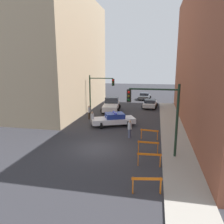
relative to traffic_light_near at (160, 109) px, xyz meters
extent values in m
plane|color=#2D2D33|center=(-4.73, 0.49, -3.53)|extent=(120.00, 120.00, 0.00)
cube|color=#9E998E|center=(1.47, 0.49, -3.47)|extent=(2.40, 44.00, 0.12)
cube|color=tan|center=(-16.73, 14.49, 4.40)|extent=(14.00, 20.00, 15.85)
cylinder|color=black|center=(1.17, 0.01, -0.81)|extent=(0.18, 0.18, 5.20)
cylinder|color=black|center=(-0.53, 0.01, 1.39)|extent=(3.40, 0.12, 0.12)
cube|color=black|center=(-2.23, 0.01, 0.89)|extent=(0.30, 0.22, 0.90)
sphere|color=red|center=(-2.23, -0.14, 1.16)|extent=(0.18, 0.18, 0.18)
sphere|color=#4C3D0C|center=(-2.23, -0.14, 0.89)|extent=(0.18, 0.18, 0.18)
sphere|color=#0C4219|center=(-2.23, -0.14, 0.62)|extent=(0.18, 0.18, 0.18)
cylinder|color=black|center=(-9.13, 12.88, -0.93)|extent=(0.18, 0.18, 5.20)
cylinder|color=black|center=(-7.53, 12.88, 1.27)|extent=(3.20, 0.12, 0.12)
cube|color=black|center=(-5.93, 12.88, 0.77)|extent=(0.30, 0.22, 0.90)
sphere|color=red|center=(-5.93, 12.73, 1.04)|extent=(0.18, 0.18, 0.18)
sphere|color=#4C3D0C|center=(-5.93, 12.73, 0.77)|extent=(0.18, 0.18, 0.18)
sphere|color=#0C4219|center=(-5.93, 12.73, 0.50)|extent=(0.18, 0.18, 0.18)
cube|color=white|center=(-4.85, 7.35, -2.93)|extent=(5.05, 3.55, 0.55)
cube|color=navy|center=(-4.67, 7.42, -2.39)|extent=(2.45, 2.27, 0.52)
cylinder|color=black|center=(-5.85, 5.99, -3.20)|extent=(0.46, 0.69, 0.66)
cylinder|color=black|center=(-6.52, 7.56, -3.20)|extent=(0.46, 0.69, 0.66)
cylinder|color=black|center=(-3.17, 7.14, -3.20)|extent=(0.46, 0.69, 0.66)
cylinder|color=black|center=(-3.84, 8.70, -3.20)|extent=(0.46, 0.69, 0.66)
cube|color=#2633BF|center=(-4.67, 7.42, -2.07)|extent=(0.73, 1.35, 0.12)
cube|color=silver|center=(-6.57, 14.61, -2.78)|extent=(2.59, 5.59, 0.70)
cube|color=#2D333D|center=(-6.69, 15.68, -2.03)|extent=(2.02, 1.92, 0.80)
cylinder|color=black|center=(-7.67, 16.17, -3.13)|extent=(0.82, 0.35, 0.80)
cylinder|color=black|center=(-5.84, 16.38, -3.13)|extent=(0.82, 0.35, 0.80)
cylinder|color=black|center=(-7.29, 12.84, -3.13)|extent=(0.82, 0.35, 0.80)
cylinder|color=black|center=(-5.46, 13.05, -3.13)|extent=(0.82, 0.35, 0.80)
cube|color=silver|center=(-1.19, 18.49, -2.96)|extent=(2.11, 4.42, 0.52)
cube|color=#232833|center=(-1.20, 18.32, -2.46)|extent=(1.71, 1.92, 0.48)
cylinder|color=black|center=(-1.92, 19.88, -3.22)|extent=(0.63, 0.26, 0.62)
cylinder|color=black|center=(-0.27, 19.76, -3.22)|extent=(0.63, 0.26, 0.62)
cylinder|color=black|center=(-2.11, 17.22, -3.22)|extent=(0.63, 0.26, 0.62)
cylinder|color=black|center=(-0.46, 17.10, -3.22)|extent=(0.63, 0.26, 0.62)
cube|color=#474C51|center=(-2.47, 26.46, -2.96)|extent=(2.08, 4.41, 0.52)
cube|color=#232833|center=(-2.48, 26.29, -2.46)|extent=(1.70, 1.91, 0.48)
cylinder|color=black|center=(-3.21, 27.85, -3.22)|extent=(0.63, 0.26, 0.62)
cylinder|color=black|center=(-1.55, 27.74, -3.22)|extent=(0.63, 0.26, 0.62)
cylinder|color=black|center=(-3.38, 25.19, -3.22)|extent=(0.63, 0.26, 0.62)
cylinder|color=black|center=(-1.73, 25.08, -3.22)|extent=(0.63, 0.26, 0.62)
cylinder|color=black|center=(-6.96, 6.56, -3.12)|extent=(0.32, 0.32, 0.82)
cylinder|color=#B2B2B7|center=(-6.96, 6.56, -2.40)|extent=(0.42, 0.42, 0.62)
sphere|color=tan|center=(-6.96, 6.56, -1.98)|extent=(0.25, 0.25, 0.22)
cylinder|color=#382D23|center=(-8.33, 9.80, -3.12)|extent=(0.36, 0.36, 0.82)
cylinder|color=#B2B2B7|center=(-8.33, 9.80, -2.40)|extent=(0.46, 0.46, 0.62)
sphere|color=tan|center=(-8.33, 9.80, -1.98)|extent=(0.28, 0.28, 0.22)
cylinder|color=#474C66|center=(-2.56, 3.71, -3.12)|extent=(0.38, 0.38, 0.82)
cylinder|color=#B2B2B7|center=(-2.56, 3.71, -2.40)|extent=(0.48, 0.48, 0.62)
sphere|color=tan|center=(-2.56, 3.71, -1.98)|extent=(0.30, 0.30, 0.22)
cube|color=orange|center=(-0.62, -4.93, -2.70)|extent=(1.58, 0.34, 0.14)
cube|color=orange|center=(-1.32, -5.06, -3.08)|extent=(0.08, 0.17, 0.90)
cube|color=orange|center=(0.09, -4.80, -3.08)|extent=(0.08, 0.17, 0.90)
cube|color=orange|center=(-0.61, -1.74, -2.70)|extent=(1.60, 0.17, 0.14)
cube|color=orange|center=(-1.32, -1.79, -3.08)|extent=(0.06, 0.16, 0.90)
cube|color=orange|center=(0.11, -1.68, -3.08)|extent=(0.06, 0.16, 0.90)
cube|color=orange|center=(-0.77, 0.51, -2.70)|extent=(1.60, 0.07, 0.14)
cube|color=orange|center=(-1.49, 0.52, -3.08)|extent=(0.05, 0.16, 0.90)
cube|color=orange|center=(-0.05, 0.50, -3.08)|extent=(0.05, 0.16, 0.90)
cube|color=orange|center=(-0.78, 3.63, -2.70)|extent=(1.60, 0.20, 0.14)
cube|color=orange|center=(-1.50, 3.70, -3.08)|extent=(0.06, 0.16, 0.90)
cube|color=orange|center=(-0.06, 3.57, -3.08)|extent=(0.06, 0.16, 0.90)
camera|label=1|loc=(-0.34, -15.34, 3.09)|focal=35.00mm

